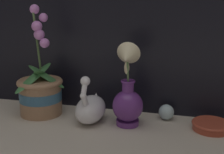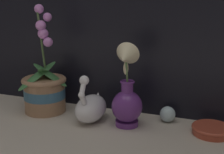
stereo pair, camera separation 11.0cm
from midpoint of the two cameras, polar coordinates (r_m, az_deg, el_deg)
ground_plane at (r=1.04m, az=1.67°, el=-10.84°), size 2.80×2.80×0.00m
orchid_potted_plant at (r=1.24m, az=-9.78°, el=-2.20°), size 0.19×0.23×0.42m
swan_figurine at (r=1.14m, az=-1.09°, el=-5.52°), size 0.10×0.18×0.18m
blue_vase at (r=1.09m, az=5.61°, el=-3.77°), size 0.11×0.12×0.30m
glass_sphere at (r=1.17m, az=12.81°, el=-6.69°), size 0.06×0.06×0.06m
amber_dish at (r=1.12m, az=20.54°, el=-9.01°), size 0.13×0.13×0.03m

